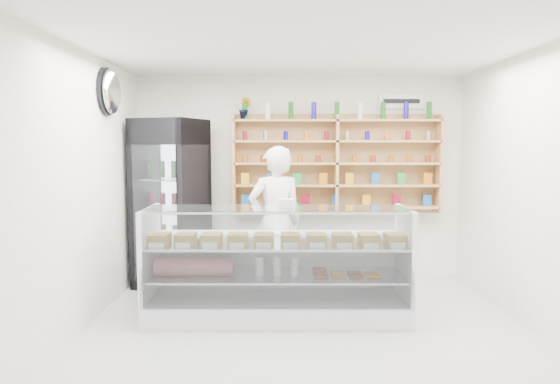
{
  "coord_description": "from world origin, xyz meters",
  "views": [
    {
      "loc": [
        -0.25,
        -4.49,
        1.86
      ],
      "look_at": [
        -0.27,
        0.9,
        1.34
      ],
      "focal_mm": 32.0,
      "sensor_mm": 36.0,
      "label": 1
    }
  ],
  "objects": [
    {
      "name": "room",
      "position": [
        0.0,
        0.0,
        1.4
      ],
      "size": [
        5.0,
        5.0,
        5.0
      ],
      "color": "#B9B9BE",
      "rests_on": "ground"
    },
    {
      "name": "display_counter",
      "position": [
        -0.3,
        0.72,
        0.34
      ],
      "size": [
        2.76,
        0.82,
        1.2
      ],
      "color": "white",
      "rests_on": "floor"
    },
    {
      "name": "shop_worker",
      "position": [
        -0.32,
        1.51,
        0.92
      ],
      "size": [
        0.77,
        0.61,
        1.84
      ],
      "primitive_type": "imported",
      "rotation": [
        0.0,
        0.0,
        3.42
      ],
      "color": "silver",
      "rests_on": "floor"
    },
    {
      "name": "drinks_cooler",
      "position": [
        -1.69,
        1.96,
        1.1
      ],
      "size": [
        0.99,
        0.98,
        2.18
      ],
      "rotation": [
        0.0,
        0.0,
        -0.34
      ],
      "color": "black",
      "rests_on": "floor"
    },
    {
      "name": "wall_shelving",
      "position": [
        0.5,
        2.34,
        1.59
      ],
      "size": [
        2.84,
        0.28,
        1.33
      ],
      "color": "tan",
      "rests_on": "back_wall"
    },
    {
      "name": "potted_plant",
      "position": [
        -0.75,
        2.34,
        2.34
      ],
      "size": [
        0.18,
        0.16,
        0.29
      ],
      "primitive_type": "imported",
      "rotation": [
        0.0,
        0.0,
        -0.2
      ],
      "color": "#1E6626",
      "rests_on": "wall_shelving"
    },
    {
      "name": "security_mirror",
      "position": [
        -2.17,
        1.2,
        2.45
      ],
      "size": [
        0.15,
        0.5,
        0.5
      ],
      "primitive_type": "ellipsoid",
      "color": "silver",
      "rests_on": "left_wall"
    },
    {
      "name": "wall_sign",
      "position": [
        1.4,
        2.47,
        2.45
      ],
      "size": [
        0.62,
        0.03,
        0.2
      ],
      "primitive_type": "cube",
      "color": "white",
      "rests_on": "back_wall"
    }
  ]
}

